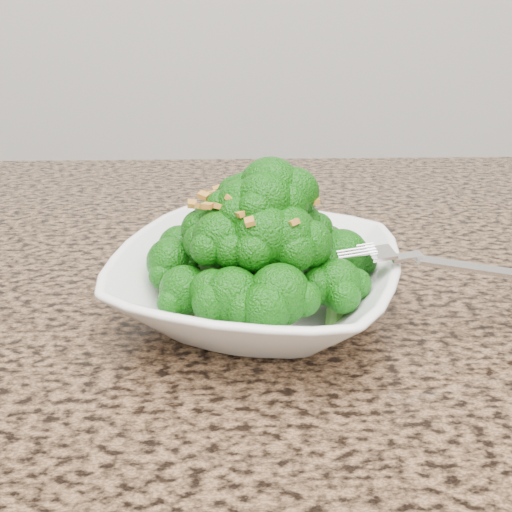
{
  "coord_description": "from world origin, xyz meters",
  "views": [
    {
      "loc": [
        0.04,
        -0.06,
        1.15
      ],
      "look_at": [
        0.05,
        0.38,
        0.95
      ],
      "focal_mm": 45.0,
      "sensor_mm": 36.0,
      "label": 1
    }
  ],
  "objects": [
    {
      "name": "granite_counter",
      "position": [
        0.0,
        0.3,
        0.89
      ],
      "size": [
        1.64,
        1.04,
        0.03
      ],
      "primitive_type": "cube",
      "color": "brown",
      "rests_on": "cabinet"
    },
    {
      "name": "bowl",
      "position": [
        0.05,
        0.38,
        0.93
      ],
      "size": [
        0.26,
        0.26,
        0.05
      ],
      "primitive_type": "imported",
      "rotation": [
        0.0,
        0.0,
        -0.28
      ],
      "color": "white",
      "rests_on": "granite_counter"
    },
    {
      "name": "broccoli_pile",
      "position": [
        0.05,
        0.38,
        0.99
      ],
      "size": [
        0.19,
        0.19,
        0.08
      ],
      "primitive_type": null,
      "color": "#11620B",
      "rests_on": "bowl"
    },
    {
      "name": "garlic_topping",
      "position": [
        0.05,
        0.38,
        1.03
      ],
      "size": [
        0.11,
        0.11,
        0.01
      ],
      "primitive_type": null,
      "color": "gold",
      "rests_on": "broccoli_pile"
    },
    {
      "name": "fork",
      "position": [
        0.16,
        0.36,
        0.96
      ],
      "size": [
        0.18,
        0.05,
        0.01
      ],
      "primitive_type": null,
      "rotation": [
        0.0,
        0.0,
        0.1
      ],
      "color": "silver",
      "rests_on": "bowl"
    }
  ]
}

